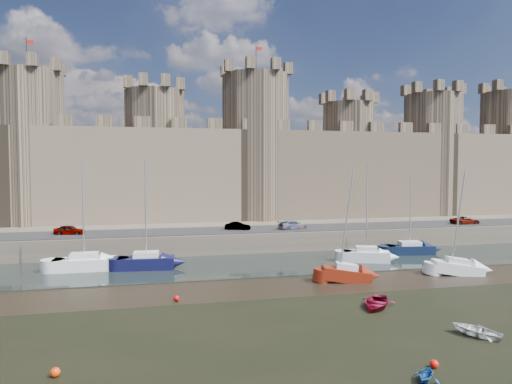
% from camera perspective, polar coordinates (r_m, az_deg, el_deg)
% --- Properties ---
extents(ground, '(160.00, 160.00, 0.00)m').
position_cam_1_polar(ground, '(30.14, 17.36, -17.76)').
color(ground, black).
rests_on(ground, ground).
extents(water_channel, '(160.00, 12.00, 0.08)m').
position_cam_1_polar(water_channel, '(51.51, 3.73, -8.86)').
color(water_channel, black).
rests_on(water_channel, ground).
extents(quay, '(160.00, 60.00, 2.50)m').
position_cam_1_polar(quay, '(86.06, -3.05, -3.25)').
color(quay, '#4C443A').
rests_on(quay, ground).
extents(road, '(160.00, 7.00, 0.10)m').
position_cam_1_polar(road, '(60.61, 1.07, -4.65)').
color(road, black).
rests_on(road, quay).
extents(castle, '(108.50, 11.00, 29.00)m').
position_cam_1_polar(castle, '(73.63, -2.00, 3.82)').
color(castle, '#42382B').
rests_on(castle, quay).
extents(car_0, '(3.80, 2.15, 1.22)m').
position_cam_1_polar(car_0, '(59.89, -22.29, -4.43)').
color(car_0, gray).
rests_on(car_0, quay).
extents(car_1, '(3.50, 2.18, 1.09)m').
position_cam_1_polar(car_1, '(59.64, -2.31, -4.30)').
color(car_1, gray).
rests_on(car_1, quay).
extents(car_2, '(4.41, 2.63, 1.20)m').
position_cam_1_polar(car_2, '(60.63, 4.66, -4.13)').
color(car_2, gray).
rests_on(car_2, quay).
extents(car_3, '(4.20, 2.20, 1.13)m').
position_cam_1_polar(car_3, '(72.41, 24.68, -3.26)').
color(car_3, gray).
rests_on(car_3, quay).
extents(sailboat_0, '(6.14, 2.49, 11.39)m').
position_cam_1_polar(sailboat_0, '(50.78, -20.67, -8.27)').
color(sailboat_0, white).
rests_on(sailboat_0, ground).
extents(sailboat_1, '(5.90, 2.70, 11.50)m').
position_cam_1_polar(sailboat_1, '(49.52, -13.55, -8.42)').
color(sailboat_1, black).
rests_on(sailboat_1, ground).
extents(sailboat_2, '(5.42, 3.63, 10.91)m').
position_cam_1_polar(sailboat_2, '(53.34, 13.61, -7.63)').
color(sailboat_2, white).
rests_on(sailboat_2, ground).
extents(sailboat_3, '(5.93, 3.04, 9.93)m').
position_cam_1_polar(sailboat_3, '(59.42, 18.65, -6.69)').
color(sailboat_3, black).
rests_on(sailboat_3, ground).
extents(sailboat_4, '(4.78, 2.58, 10.60)m').
position_cam_1_polar(sailboat_4, '(44.20, 11.21, -9.93)').
color(sailboat_4, maroon).
rests_on(sailboat_4, ground).
extents(sailboat_5, '(5.14, 3.12, 10.38)m').
position_cam_1_polar(sailboat_5, '(50.33, 23.87, -8.57)').
color(sailboat_5, white).
rests_on(sailboat_5, ground).
extents(dinghy_1, '(1.98, 1.96, 0.79)m').
position_cam_1_polar(dinghy_1, '(25.72, 20.52, -20.61)').
color(dinghy_1, '#164998').
rests_on(dinghy_1, ground).
extents(dinghy_2, '(3.52, 3.56, 0.61)m').
position_cam_1_polar(dinghy_2, '(33.14, 25.87, -15.44)').
color(dinghy_2, silver).
rests_on(dinghy_2, ground).
extents(dinghy_4, '(4.19, 4.40, 0.74)m').
position_cam_1_polar(dinghy_4, '(36.78, 14.79, -13.28)').
color(dinghy_4, maroon).
rests_on(dinghy_4, ground).
extents(buoy_0, '(0.50, 0.50, 0.50)m').
position_cam_1_polar(buoy_0, '(26.90, -23.80, -19.93)').
color(buoy_0, '#E9390A').
rests_on(buoy_0, ground).
extents(buoy_1, '(0.49, 0.49, 0.49)m').
position_cam_1_polar(buoy_1, '(37.84, -9.90, -12.96)').
color(buoy_1, red).
rests_on(buoy_1, ground).
extents(buoy_4, '(0.45, 0.45, 0.45)m').
position_cam_1_polar(buoy_4, '(27.53, 21.39, -19.38)').
color(buoy_4, '#F5140A').
rests_on(buoy_4, ground).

